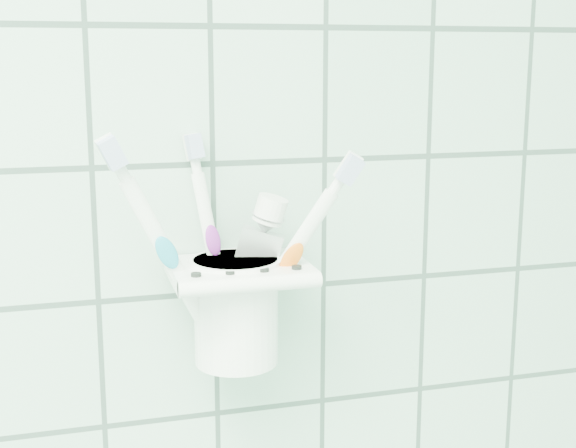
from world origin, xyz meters
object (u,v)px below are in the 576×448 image
at_px(holder_bracket, 239,272).
at_px(toothbrush_blue, 231,243).
at_px(toothpaste_tube, 229,257).
at_px(cup, 236,306).
at_px(toothbrush_pink, 219,232).
at_px(toothbrush_orange, 225,236).

distance_m(holder_bracket, toothbrush_blue, 0.03).
bearing_deg(toothpaste_tube, cup, -69.05).
xyz_separation_m(toothbrush_pink, toothpaste_tube, (0.01, 0.02, -0.03)).
xyz_separation_m(cup, toothbrush_pink, (-0.01, -0.00, 0.07)).
xyz_separation_m(cup, toothpaste_tube, (-0.00, 0.02, 0.04)).
distance_m(toothbrush_blue, toothbrush_orange, 0.01).
bearing_deg(toothbrush_blue, toothbrush_pink, -151.63).
bearing_deg(toothpaste_tube, toothbrush_orange, -96.57).
height_order(cup, toothpaste_tube, toothpaste_tube).
bearing_deg(toothbrush_orange, toothpaste_tube, 69.61).
bearing_deg(holder_bracket, toothbrush_orange, 152.60).
distance_m(toothbrush_blue, toothpaste_tube, 0.02).
distance_m(holder_bracket, cup, 0.03).
height_order(toothbrush_pink, toothpaste_tube, toothbrush_pink).
height_order(holder_bracket, toothbrush_pink, toothbrush_pink).
distance_m(toothbrush_orange, toothpaste_tube, 0.03).
distance_m(cup, toothbrush_blue, 0.06).
xyz_separation_m(toothbrush_orange, toothpaste_tube, (0.01, 0.02, -0.02)).
bearing_deg(toothbrush_pink, holder_bracket, -11.81).
distance_m(cup, toothbrush_pink, 0.07).
distance_m(toothbrush_pink, toothpaste_tube, 0.04).
bearing_deg(toothbrush_pink, toothpaste_tube, 52.70).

